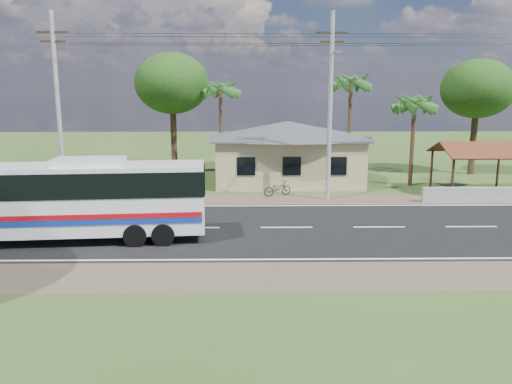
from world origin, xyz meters
The scene contains 13 objects.
ground centered at (0.00, 0.00, 0.00)m, with size 120.00×120.00×0.00m, color #2F4619.
road centered at (0.00, 0.00, 0.01)m, with size 120.00×16.00×0.03m.
house centered at (1.00, 13.00, 2.64)m, with size 12.40×10.00×5.00m.
waiting_shed centered at (13.00, 8.50, 2.73)m, with size 5.20×4.48×3.35m.
concrete_barrier centered at (12.00, 5.60, 0.45)m, with size 7.00×0.30×0.90m, color #9E9E99.
utility_poles centered at (2.67, 6.49, 5.77)m, with size 32.80×2.22×11.00m.
palm_near centered at (9.50, 11.00, 5.71)m, with size 2.80×2.80×6.70m.
palm_mid centered at (6.00, 15.50, 7.16)m, with size 2.80×2.80×8.20m.
palm_far centered at (-4.00, 16.00, 6.68)m, with size 2.80×2.80×7.70m.
tree_behind_house centered at (-8.00, 18.00, 7.12)m, with size 6.00×6.00×9.61m.
tree_behind_shed centered at (16.00, 16.00, 6.68)m, with size 5.60×5.60×9.02m.
coach_bus centered at (-9.67, -2.01, 2.10)m, with size 11.99×3.49×3.67m.
motorcycle centered at (-0.02, 7.54, 0.48)m, with size 0.64×1.84×0.97m, color black.
Camera 1 is at (-1.83, -23.29, 6.44)m, focal length 35.00 mm.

